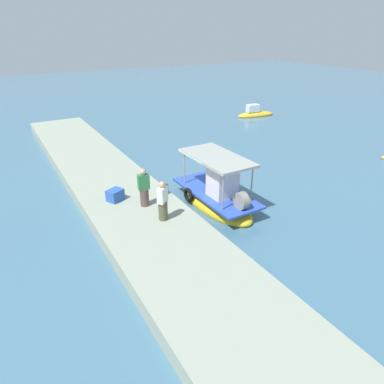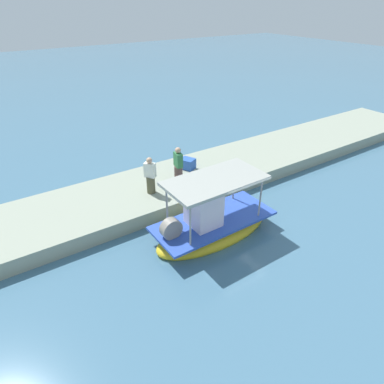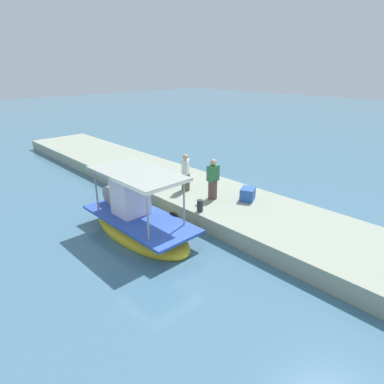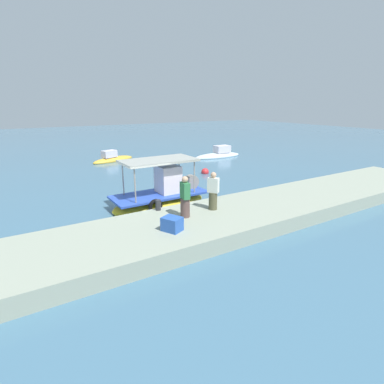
# 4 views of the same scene
# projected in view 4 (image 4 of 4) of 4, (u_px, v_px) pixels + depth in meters

# --- Properties ---
(ground_plane) EXTENTS (120.00, 120.00, 0.00)m
(ground_plane) POSITION_uv_depth(u_px,v_px,m) (142.00, 210.00, 15.69)
(ground_plane) COLOR #436C86
(dock_quay) EXTENTS (36.00, 4.12, 0.66)m
(dock_quay) POSITION_uv_depth(u_px,v_px,m) (179.00, 230.00, 12.42)
(dock_quay) COLOR #959D8A
(dock_quay) RESTS_ON ground_plane
(main_fishing_boat) EXTENTS (5.20, 2.27, 2.88)m
(main_fishing_boat) POSITION_uv_depth(u_px,v_px,m) (161.00, 197.00, 16.16)
(main_fishing_boat) COLOR gold
(main_fishing_boat) RESTS_ON ground_plane
(fisherman_near_bollard) EXTENTS (0.44, 0.53, 1.77)m
(fisherman_near_bollard) POSITION_uv_depth(u_px,v_px,m) (185.00, 199.00, 12.73)
(fisherman_near_bollard) COLOR brown
(fisherman_near_bollard) RESTS_ON dock_quay
(fisherman_by_crate) EXTENTS (0.53, 0.55, 1.72)m
(fisherman_by_crate) POSITION_uv_depth(u_px,v_px,m) (213.00, 193.00, 13.66)
(fisherman_by_crate) COLOR brown
(fisherman_by_crate) RESTS_ON dock_quay
(mooring_bollard) EXTENTS (0.24, 0.24, 0.48)m
(mooring_bollard) POSITION_uv_depth(u_px,v_px,m) (158.00, 205.00, 13.70)
(mooring_bollard) COLOR #2D2D33
(mooring_bollard) RESTS_ON dock_quay
(cargo_crate) EXTENTS (0.81, 0.87, 0.53)m
(cargo_crate) POSITION_uv_depth(u_px,v_px,m) (172.00, 224.00, 11.50)
(cargo_crate) COLOR #2B58B3
(cargo_crate) RESTS_ON dock_quay
(marker_buoy) EXTENTS (0.58, 0.58, 0.58)m
(marker_buoy) POSITION_uv_depth(u_px,v_px,m) (205.00, 172.00, 23.73)
(marker_buoy) COLOR red
(marker_buoy) RESTS_ON ground_plane
(moored_boat_near) EXTENTS (4.58, 2.73, 1.29)m
(moored_boat_near) POSITION_uv_depth(u_px,v_px,m) (113.00, 159.00, 28.72)
(moored_boat_near) COLOR gold
(moored_boat_near) RESTS_ON ground_plane
(moored_boat_far) EXTENTS (5.20, 1.81, 1.36)m
(moored_boat_far) POSITION_uv_depth(u_px,v_px,m) (218.00, 155.00, 30.84)
(moored_boat_far) COLOR silver
(moored_boat_far) RESTS_ON ground_plane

